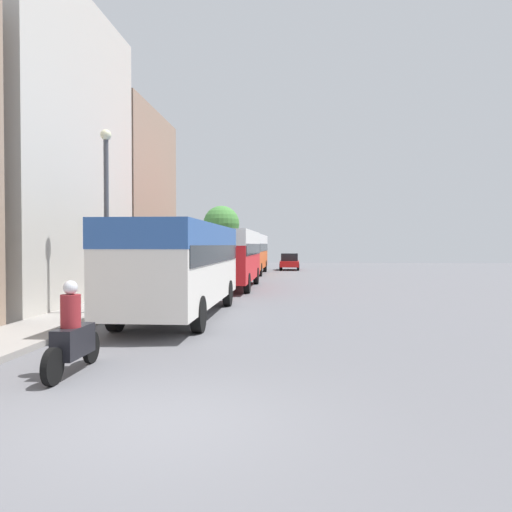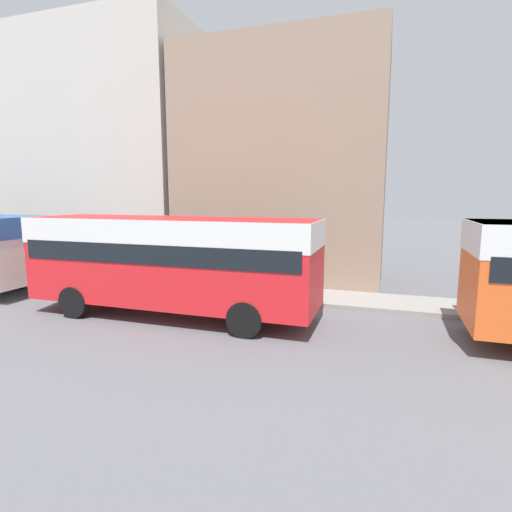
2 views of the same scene
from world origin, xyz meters
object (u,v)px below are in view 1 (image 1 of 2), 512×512
(car_crossing, at_px, (290,261))
(bus_lead, at_px, (181,257))
(bus_following, at_px, (231,251))
(pedestrian_near_curb, at_px, (209,264))
(bus_third_in_line, at_px, (248,249))
(motorcycle_behind_lead, at_px, (72,337))

(car_crossing, bearing_deg, bus_lead, 84.00)
(bus_following, bearing_deg, pedestrian_near_curb, 107.20)
(bus_third_in_line, height_order, pedestrian_near_curb, bus_third_in_line)
(bus_following, distance_m, bus_third_in_line, 13.40)
(bus_following, height_order, motorcycle_behind_lead, bus_following)
(motorcycle_behind_lead, xyz_separation_m, pedestrian_near_curb, (-2.13, 27.10, 0.26))
(bus_third_in_line, distance_m, motorcycle_behind_lead, 31.66)
(bus_lead, relative_size, bus_following, 1.03)
(bus_lead, xyz_separation_m, bus_third_in_line, (-0.03, 24.26, 0.08))
(bus_lead, bearing_deg, motorcycle_behind_lead, -92.61)
(bus_following, relative_size, motorcycle_behind_lead, 4.12)
(pedestrian_near_curb, bearing_deg, bus_following, -72.80)
(motorcycle_behind_lead, relative_size, pedestrian_near_curb, 1.43)
(bus_lead, bearing_deg, car_crossing, 84.00)
(motorcycle_behind_lead, distance_m, pedestrian_near_curb, 27.18)
(bus_lead, relative_size, pedestrian_near_curb, 6.06)
(motorcycle_behind_lead, xyz_separation_m, car_crossing, (3.58, 38.22, 0.12))
(bus_third_in_line, relative_size, car_crossing, 2.59)
(bus_lead, bearing_deg, bus_following, 88.55)
(bus_lead, relative_size, motorcycle_behind_lead, 4.25)
(bus_third_in_line, bearing_deg, bus_lead, -89.94)
(bus_following, height_order, car_crossing, bus_following)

